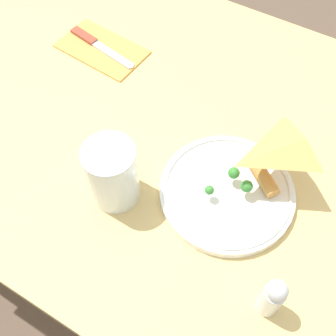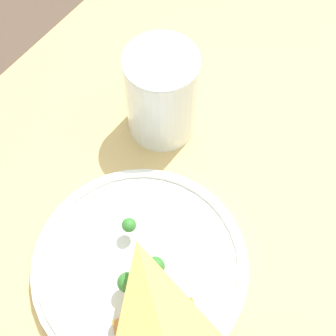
# 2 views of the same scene
# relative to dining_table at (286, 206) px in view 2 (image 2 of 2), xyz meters

# --- Properties ---
(ground_plane) EXTENTS (6.00, 6.00, 0.00)m
(ground_plane) POSITION_rel_dining_table_xyz_m (0.00, 0.00, -0.64)
(ground_plane) COLOR brown
(dining_table) EXTENTS (1.27, 0.79, 0.74)m
(dining_table) POSITION_rel_dining_table_xyz_m (0.00, 0.00, 0.00)
(dining_table) COLOR #DBB770
(dining_table) RESTS_ON ground_plane
(plate_pizza) EXTENTS (0.23, 0.23, 0.05)m
(plate_pizza) POSITION_rel_dining_table_xyz_m (0.21, -0.08, 0.11)
(plate_pizza) COLOR white
(plate_pizza) RESTS_ON dining_table
(milk_glass) EXTENTS (0.08, 0.08, 0.12)m
(milk_glass) POSITION_rel_dining_table_xyz_m (0.04, -0.18, 0.16)
(milk_glass) COLOR white
(milk_glass) RESTS_ON dining_table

